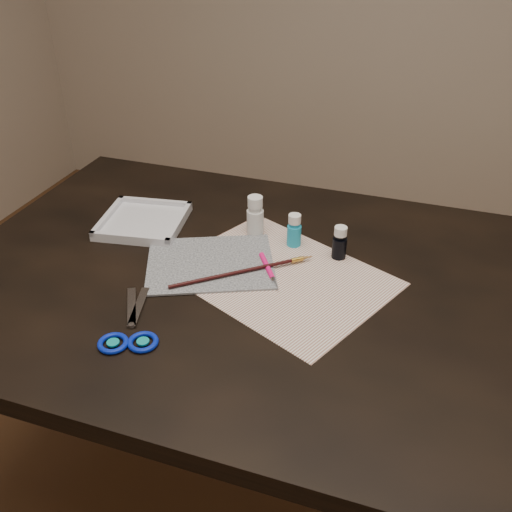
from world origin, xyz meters
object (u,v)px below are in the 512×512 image
(paint_bottle_white, at_px, (255,216))
(paint_bottle_cyan, at_px, (294,230))
(paper, at_px, (280,276))
(canvas, at_px, (210,263))
(paint_bottle_navy, at_px, (340,243))
(scissors, at_px, (128,319))
(palette_tray, at_px, (143,221))

(paint_bottle_white, bearing_deg, paint_bottle_cyan, -11.47)
(paper, relative_size, canvas, 1.59)
(paint_bottle_navy, relative_size, scissors, 0.36)
(paint_bottle_white, distance_m, scissors, 0.40)
(canvas, relative_size, paint_bottle_white, 2.79)
(palette_tray, bearing_deg, paint_bottle_cyan, 4.13)
(scissors, bearing_deg, palette_tray, -5.31)
(paint_bottle_navy, bearing_deg, paint_bottle_cyan, 170.18)
(paint_bottle_cyan, height_order, palette_tray, paint_bottle_cyan)
(paint_bottle_navy, bearing_deg, paint_bottle_white, 169.38)
(paper, height_order, palette_tray, palette_tray)
(paint_bottle_cyan, bearing_deg, canvas, -137.67)
(paper, height_order, paint_bottle_navy, paint_bottle_navy)
(paint_bottle_navy, bearing_deg, scissors, -133.53)
(canvas, bearing_deg, paint_bottle_navy, 24.53)
(canvas, relative_size, scissors, 1.25)
(paint_bottle_white, height_order, paint_bottle_navy, paint_bottle_white)
(canvas, xyz_separation_m, paint_bottle_navy, (0.25, 0.12, 0.03))
(paper, distance_m, paint_bottle_cyan, 0.14)
(paper, bearing_deg, canvas, -178.36)
(paint_bottle_cyan, xyz_separation_m, scissors, (-0.22, -0.36, -0.03))
(paper, bearing_deg, paint_bottle_cyan, 92.84)
(canvas, distance_m, scissors, 0.24)
(canvas, xyz_separation_m, scissors, (-0.07, -0.23, 0.00))
(paint_bottle_white, bearing_deg, palette_tray, -170.12)
(paint_bottle_cyan, distance_m, scissors, 0.42)
(canvas, bearing_deg, paint_bottle_cyan, 42.33)
(paint_bottle_white, relative_size, paint_bottle_cyan, 1.24)
(paper, distance_m, paint_bottle_navy, 0.15)
(canvas, relative_size, paint_bottle_navy, 3.51)
(paper, xyz_separation_m, canvas, (-0.15, -0.00, 0.00))
(paper, bearing_deg, paint_bottle_navy, 48.10)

